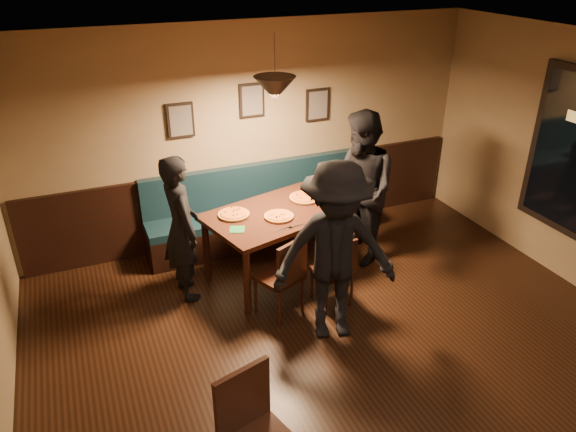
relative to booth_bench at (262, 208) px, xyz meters
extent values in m
plane|color=black|center=(0.00, -3.20, -0.50)|extent=(7.00, 7.00, 0.00)
plane|color=silver|center=(0.00, -3.20, 2.30)|extent=(7.00, 7.00, 0.00)
plane|color=#8C704F|center=(0.00, 0.30, 0.90)|extent=(6.00, 0.00, 6.00)
cube|color=black|center=(0.00, 0.27, 0.00)|extent=(5.88, 0.06, 1.00)
cube|color=black|center=(-0.90, 0.27, 1.20)|extent=(0.32, 0.04, 0.42)
cube|color=black|center=(0.00, 0.27, 1.35)|extent=(0.32, 0.04, 0.42)
cube|color=black|center=(0.90, 0.27, 1.20)|extent=(0.32, 0.04, 0.42)
cone|color=black|center=(-0.12, -0.83, 1.75)|extent=(0.44, 0.44, 0.25)
cube|color=black|center=(-0.12, -0.83, -0.08)|extent=(1.77, 1.37, 0.84)
imported|color=black|center=(-1.21, -0.79, 0.33)|extent=(0.45, 0.64, 1.66)
imported|color=black|center=(0.96, -0.85, 0.45)|extent=(0.76, 0.95, 1.89)
imported|color=black|center=(0.00, -2.05, 0.43)|extent=(1.34, 0.97, 1.87)
cylinder|color=orange|center=(-0.60, -0.73, 0.36)|extent=(0.37, 0.37, 0.04)
cylinder|color=orange|center=(-0.15, -0.97, 0.36)|extent=(0.39, 0.39, 0.04)
cylinder|color=orange|center=(0.32, -0.64, 0.36)|extent=(0.41, 0.41, 0.04)
cylinder|color=black|center=(0.49, -1.17, 0.41)|extent=(0.07, 0.07, 0.14)
cylinder|color=#8A1104|center=(0.42, -0.88, 0.40)|extent=(0.04, 0.04, 0.13)
cube|color=#1F7623|center=(-0.65, -0.62, 0.34)|extent=(0.17, 0.17, 0.01)
cube|color=#1E7433|center=(-0.67, -1.06, 0.34)|extent=(0.20, 0.20, 0.01)
cube|color=silver|center=(-0.13, -1.24, 0.34)|extent=(0.21, 0.05, 0.00)
camera|label=1|loc=(-2.14, -5.99, 3.08)|focal=33.81mm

